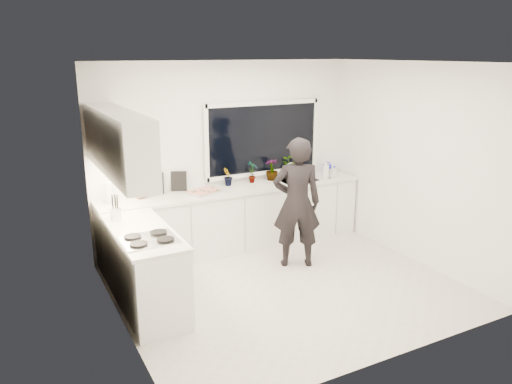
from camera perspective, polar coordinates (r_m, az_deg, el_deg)
floor at (r=6.32m, az=3.51°, el=-10.80°), size 4.00×3.50×0.02m
wall_back at (r=7.36m, az=-3.42°, el=4.26°), size 4.00×0.02×2.70m
wall_left at (r=5.12m, az=-15.84°, el=-1.44°), size 0.02×3.50×2.70m
wall_right at (r=7.08m, az=17.79°, el=3.06°), size 0.02×3.50×2.70m
ceiling at (r=5.66m, az=3.99°, el=14.68°), size 4.00×3.50×0.02m
window at (r=7.56m, az=0.83°, el=6.12°), size 1.80×0.02×1.00m
base_cabinets_back at (r=7.33m, az=-2.30°, el=-3.16°), size 3.92×0.58×0.88m
base_cabinets_left at (r=5.83m, az=-12.63°, el=-8.66°), size 0.58×1.60×0.88m
countertop_back at (r=7.18m, az=-2.31°, el=0.29°), size 3.94×0.62×0.04m
countertop_left at (r=5.66m, az=-12.91°, el=-4.41°), size 0.62×1.60×0.04m
upper_cabinets at (r=5.72m, az=-15.57°, el=5.49°), size 0.34×2.10×0.70m
sink at (r=7.69m, az=4.74°, el=1.06°), size 0.58×0.42×0.14m
faucet at (r=7.82m, az=3.98°, el=2.52°), size 0.03×0.03×0.22m
stovetop at (r=5.32m, az=-12.14°, el=-5.26°), size 0.56×0.48×0.03m
person at (r=6.63m, az=4.68°, el=-1.24°), size 0.76×0.65×1.76m
pizza_tray at (r=6.96m, az=-5.95°, el=0.02°), size 0.53×0.46×0.03m
pizza at (r=6.96m, az=-5.96°, el=0.15°), size 0.48×0.41×0.01m
watering_can at (r=8.16m, az=8.15°, el=2.64°), size 0.17×0.17×0.13m
paper_towel_roll at (r=6.72m, az=-16.40°, el=-0.12°), size 0.14×0.14×0.26m
knife_block at (r=6.85m, az=-13.06°, el=0.24°), size 0.15×0.14×0.22m
utensil_crock at (r=6.01m, az=-15.75°, el=-2.42°), size 0.15×0.15×0.16m
picture_frame_large at (r=7.09m, az=-8.80°, el=1.24°), size 0.21×0.10×0.28m
picture_frame_small at (r=6.99m, az=-11.50°, el=0.98°), size 0.24×0.11×0.30m
herb_plants at (r=7.62m, az=2.17°, el=2.60°), size 1.35×0.30×0.33m
soap_bottles at (r=7.78m, az=8.23°, el=2.47°), size 0.26×0.15×0.28m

